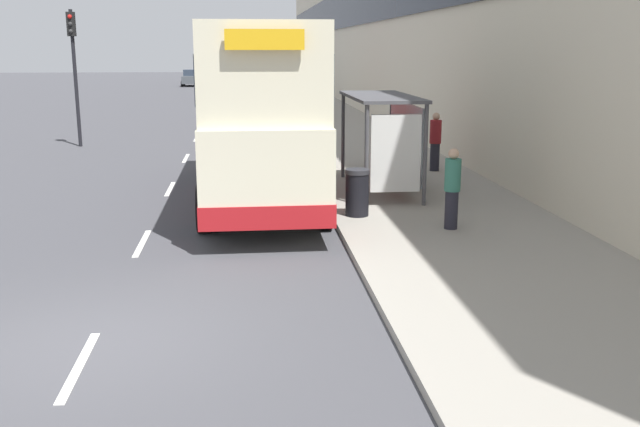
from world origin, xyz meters
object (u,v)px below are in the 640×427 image
(car_2, at_px, (192,78))
(litter_bin, at_px, (357,192))
(pedestrian_3, at_px, (407,136))
(traffic_light_far_kerb, at_px, (74,56))
(car_3, at_px, (256,87))
(car_1, at_px, (252,105))
(pedestrian_1, at_px, (435,141))
(pedestrian_at_shelter, at_px, (417,155))
(car_0, at_px, (242,76))
(bus_shelter, at_px, (390,125))
(double_decker_bus_near, at_px, (260,111))
(pedestrian_2, at_px, (452,188))

(car_2, height_order, litter_bin, car_2)
(pedestrian_3, bearing_deg, traffic_light_far_kerb, 153.45)
(car_2, height_order, car_3, car_3)
(pedestrian_3, bearing_deg, litter_bin, -110.66)
(car_1, distance_m, pedestrian_1, 17.70)
(pedestrian_1, bearing_deg, car_3, 97.96)
(car_2, bearing_deg, pedestrian_at_shelter, 99.90)
(car_0, relative_size, pedestrian_1, 2.28)
(car_3, bearing_deg, traffic_light_far_kerb, -105.51)
(car_2, bearing_deg, pedestrian_3, 101.51)
(car_2, distance_m, pedestrian_at_shelter, 57.23)
(pedestrian_3, distance_m, traffic_light_far_kerb, 13.46)
(car_3, xyz_separation_m, pedestrian_3, (4.42, -32.61, 0.09))
(pedestrian_1, bearing_deg, pedestrian_3, 101.90)
(bus_shelter, relative_size, traffic_light_far_kerb, 0.80)
(car_2, bearing_deg, litter_bin, 97.37)
(car_0, relative_size, litter_bin, 3.85)
(pedestrian_3, distance_m, litter_bin, 8.16)
(car_1, distance_m, litter_bin, 22.65)
(pedestrian_at_shelter, bearing_deg, bus_shelter, -142.43)
(double_decker_bus_near, distance_m, pedestrian_2, 5.63)
(car_1, bearing_deg, litter_bin, -84.79)
(car_1, bearing_deg, pedestrian_2, -80.95)
(car_1, xyz_separation_m, traffic_light_far_kerb, (-6.89, -9.01, 2.65))
(car_1, height_order, car_3, car_3)
(pedestrian_at_shelter, height_order, traffic_light_far_kerb, traffic_light_far_kerb)
(double_decker_bus_near, relative_size, car_3, 2.26)
(pedestrian_at_shelter, distance_m, pedestrian_1, 2.71)
(car_1, bearing_deg, car_3, 88.34)
(car_3, height_order, pedestrian_1, pedestrian_1)
(car_2, bearing_deg, double_decker_bus_near, 95.64)
(pedestrian_3, bearing_deg, car_3, 97.72)
(car_1, bearing_deg, double_decker_bus_near, -90.05)
(pedestrian_at_shelter, xyz_separation_m, litter_bin, (-2.13, -3.23, -0.33))
(pedestrian_at_shelter, bearing_deg, traffic_light_far_kerb, 137.06)
(bus_shelter, distance_m, traffic_light_far_kerb, 15.08)
(litter_bin, bearing_deg, traffic_light_far_kerb, 123.46)
(car_0, distance_m, traffic_light_far_kerb, 50.65)
(car_0, relative_size, car_1, 0.98)
(car_0, relative_size, pedestrian_3, 2.44)
(car_1, bearing_deg, traffic_light_far_kerb, -127.42)
(car_3, bearing_deg, car_0, 92.70)
(pedestrian_1, height_order, pedestrian_3, pedestrian_1)
(double_decker_bus_near, bearing_deg, car_3, 89.19)
(car_3, relative_size, pedestrian_2, 2.67)
(pedestrian_1, bearing_deg, pedestrian_at_shelter, -115.35)
(car_0, xyz_separation_m, pedestrian_3, (5.53, -56.10, 0.12))
(double_decker_bus_near, xyz_separation_m, pedestrian_at_shelter, (4.21, 0.69, -1.28))
(car_0, distance_m, pedestrian_2, 65.26)
(double_decker_bus_near, distance_m, car_2, 57.36)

